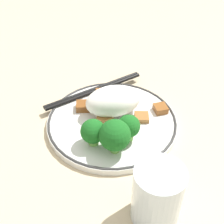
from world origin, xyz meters
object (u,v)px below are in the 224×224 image
plate (112,122)px  drinking_glass (157,195)px  broccoli_back_left (93,132)px  broccoli_back_right (129,127)px  broccoli_back_center (115,136)px  chopsticks (94,90)px

plate → drinking_glass: (0.01, -0.20, 0.04)m
broccoli_back_left → broccoli_back_right: 0.06m
broccoli_back_left → drinking_glass: 0.16m
broccoli_back_center → broccoli_back_right: (0.03, 0.02, -0.01)m
broccoli_back_center → chopsticks: bearing=88.3°
broccoli_back_left → chopsticks: bearing=76.2°
plate → broccoli_back_right: broccoli_back_right is taller
broccoli_back_left → chopsticks: size_ratio=0.23×
broccoli_back_center → drinking_glass: (0.02, -0.13, -0.00)m
broccoli_back_center → broccoli_back_right: 0.04m
broccoli_back_center → drinking_glass: drinking_glass is taller
drinking_glass → broccoli_back_center: bearing=100.7°
broccoli_back_left → broccoli_back_right: same height
chopsticks → plate: bearing=-83.2°
broccoli_back_center → chopsticks: (0.01, 0.17, -0.03)m
broccoli_back_right → drinking_glass: 0.15m
broccoli_back_right → drinking_glass: (-0.01, -0.15, 0.01)m
broccoli_back_left → broccoli_back_center: broccoli_back_center is taller
broccoli_back_left → drinking_glass: drinking_glass is taller
broccoli_back_center → drinking_glass: size_ratio=0.67×
broccoli_back_right → drinking_glass: size_ratio=0.53×
plate → broccoli_back_right: bearing=-75.9°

